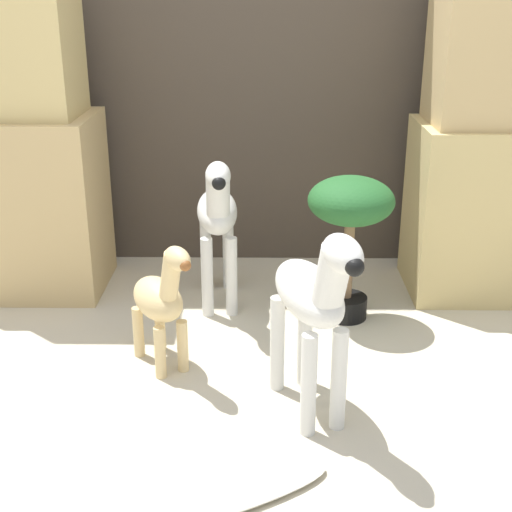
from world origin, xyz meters
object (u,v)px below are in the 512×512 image
Objects in this scene: zebra_right at (314,301)px; zebra_left at (217,216)px; giraffe_figurine at (161,300)px; surfboard at (145,511)px; potted_palm_front at (350,214)px.

zebra_left is (-0.35, 0.83, 0.00)m from zebra_right.
zebra_left is 1.33× the size of giraffe_figurine.
zebra_left reaches higher than surfboard.
surfboard is (-0.65, -1.20, -0.44)m from potted_palm_front.
zebra_left is at bearing 72.24° from giraffe_figurine.
surfboard is (-0.46, -0.49, -0.39)m from zebra_right.
zebra_left is 0.55m from potted_palm_front.
potted_palm_front is (0.71, 0.42, 0.19)m from giraffe_figurine.
surfboard is (-0.12, -1.32, -0.39)m from zebra_left.
zebra_right reaches higher than surfboard.
zebra_right is 0.90m from zebra_left.
zebra_right is at bearing -30.08° from giraffe_figurine.
giraffe_figurine is (-0.17, -0.53, -0.14)m from zebra_left.
zebra_left is 0.65× the size of surfboard.
zebra_right is 0.78m from surfboard.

